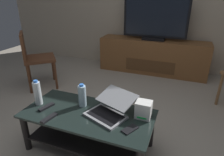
% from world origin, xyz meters
% --- Properties ---
extents(ground_plane, '(7.68, 7.68, 0.00)m').
position_xyz_m(ground_plane, '(0.00, 0.00, 0.00)').
color(ground_plane, '#9E9384').
extents(coffee_table, '(1.19, 0.56, 0.39)m').
position_xyz_m(coffee_table, '(-0.07, -0.11, 0.27)').
color(coffee_table, black).
rests_on(coffee_table, ground).
extents(media_cabinet, '(1.95, 0.42, 0.62)m').
position_xyz_m(media_cabinet, '(0.11, 2.10, 0.31)').
color(media_cabinet, brown).
rests_on(media_cabinet, ground).
extents(television, '(1.11, 0.20, 0.76)m').
position_xyz_m(television, '(0.11, 2.08, 0.99)').
color(television, black).
rests_on(television, media_cabinet).
extents(side_chair, '(0.62, 0.62, 0.88)m').
position_xyz_m(side_chair, '(-1.46, 0.80, 0.51)').
color(side_chair, '#59331E').
rests_on(side_chair, ground).
extents(laptop, '(0.46, 0.48, 0.17)m').
position_xyz_m(laptop, '(0.12, -0.05, 0.45)').
color(laptop, gray).
rests_on(laptop, coffee_table).
extents(router_box, '(0.13, 0.12, 0.15)m').
position_xyz_m(router_box, '(0.41, 0.01, 0.47)').
color(router_box, white).
rests_on(router_box, coffee_table).
extents(water_bottle_near, '(0.07, 0.07, 0.25)m').
position_xyz_m(water_bottle_near, '(-0.59, -0.14, 0.51)').
color(water_bottle_near, silver).
rests_on(water_bottle_near, coffee_table).
extents(water_bottle_far, '(0.07, 0.07, 0.23)m').
position_xyz_m(water_bottle_far, '(-0.17, -0.02, 0.50)').
color(water_bottle_far, silver).
rests_on(water_bottle_far, coffee_table).
extents(cell_phone, '(0.13, 0.16, 0.01)m').
position_xyz_m(cell_phone, '(0.35, -0.20, 0.40)').
color(cell_phone, black).
rests_on(cell_phone, coffee_table).
extents(tv_remote, '(0.08, 0.17, 0.02)m').
position_xyz_m(tv_remote, '(-0.48, -0.18, 0.40)').
color(tv_remote, black).
rests_on(tv_remote, coffee_table).
extents(soundbar_remote, '(0.07, 0.17, 0.02)m').
position_xyz_m(soundbar_remote, '(-0.34, -0.31, 0.40)').
color(soundbar_remote, black).
rests_on(soundbar_remote, coffee_table).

